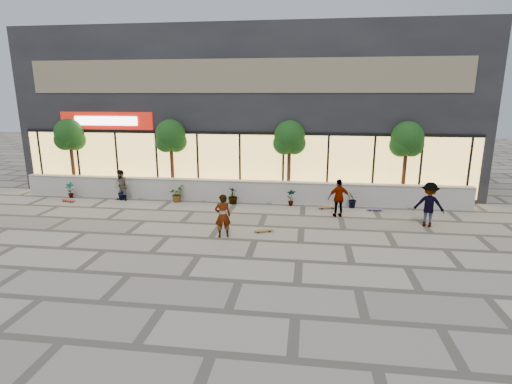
# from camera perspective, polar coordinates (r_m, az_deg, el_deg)

# --- Properties ---
(ground) EXTENTS (80.00, 80.00, 0.00)m
(ground) POSITION_cam_1_polar(r_m,az_deg,el_deg) (13.31, -8.19, -9.00)
(ground) COLOR #A49D8E
(ground) RESTS_ON ground
(planter_wall) EXTENTS (22.00, 0.42, 1.04)m
(planter_wall) POSITION_cam_1_polar(r_m,az_deg,el_deg) (19.65, -2.75, 0.21)
(planter_wall) COLOR beige
(planter_wall) RESTS_ON ground
(retail_building) EXTENTS (24.00, 9.17, 8.50)m
(retail_building) POSITION_cam_1_polar(r_m,az_deg,el_deg) (24.54, -0.52, 11.71)
(retail_building) COLOR black
(retail_building) RESTS_ON ground
(shrub_a) EXTENTS (0.43, 0.29, 0.81)m
(shrub_a) POSITION_cam_1_polar(r_m,az_deg,el_deg) (22.32, -25.03, 0.25)
(shrub_a) COLOR #133811
(shrub_a) RESTS_ON ground
(shrub_b) EXTENTS (0.57, 0.57, 0.81)m
(shrub_b) POSITION_cam_1_polar(r_m,az_deg,el_deg) (20.95, -18.55, 0.02)
(shrub_b) COLOR #133811
(shrub_b) RESTS_ON ground
(shrub_c) EXTENTS (0.68, 0.77, 0.81)m
(shrub_c) POSITION_cam_1_polar(r_m,az_deg,el_deg) (19.89, -11.29, -0.23)
(shrub_c) COLOR #133811
(shrub_c) RESTS_ON ground
(shrub_d) EXTENTS (0.64, 0.64, 0.81)m
(shrub_d) POSITION_cam_1_polar(r_m,az_deg,el_deg) (19.17, -3.34, -0.50)
(shrub_d) COLOR #133811
(shrub_d) RESTS_ON ground
(shrub_e) EXTENTS (0.46, 0.35, 0.81)m
(shrub_e) POSITION_cam_1_polar(r_m,az_deg,el_deg) (18.85, 5.05, -0.78)
(shrub_e) COLOR #133811
(shrub_e) RESTS_ON ground
(shrub_f) EXTENTS (0.55, 0.57, 0.81)m
(shrub_f) POSITION_cam_1_polar(r_m,az_deg,el_deg) (18.95, 13.53, -1.04)
(shrub_f) COLOR #133811
(shrub_f) RESTS_ON ground
(tree_west) EXTENTS (1.60, 1.50, 3.92)m
(tree_west) POSITION_cam_1_polar(r_m,az_deg,el_deg) (23.24, -25.08, 7.20)
(tree_west) COLOR #412417
(tree_west) RESTS_ON ground
(tree_midwest) EXTENTS (1.60, 1.50, 3.92)m
(tree_midwest) POSITION_cam_1_polar(r_m,az_deg,el_deg) (20.81, -12.09, 7.57)
(tree_midwest) COLOR #412417
(tree_midwest) RESTS_ON ground
(tree_mideast) EXTENTS (1.60, 1.50, 3.92)m
(tree_mideast) POSITION_cam_1_polar(r_m,az_deg,el_deg) (19.63, 4.79, 7.47)
(tree_mideast) COLOR #412417
(tree_mideast) RESTS_ON ground
(tree_east) EXTENTS (1.60, 1.50, 3.92)m
(tree_east) POSITION_cam_1_polar(r_m,az_deg,el_deg) (20.12, 20.74, 6.78)
(tree_east) COLOR #412417
(tree_east) RESTS_ON ground
(skater_center) EXTENTS (0.68, 0.56, 1.62)m
(skater_center) POSITION_cam_1_polar(r_m,az_deg,el_deg) (14.63, -4.77, -3.41)
(skater_center) COLOR silver
(skater_center) RESTS_ON ground
(skater_left) EXTENTS (0.86, 0.74, 1.53)m
(skater_left) POSITION_cam_1_polar(r_m,az_deg,el_deg) (20.71, -18.64, 0.89)
(skater_left) COLOR tan
(skater_left) RESTS_ON ground
(skater_right_near) EXTENTS (1.03, 0.61, 1.64)m
(skater_right_near) POSITION_cam_1_polar(r_m,az_deg,el_deg) (17.38, 11.77, -0.86)
(skater_right_near) COLOR silver
(skater_right_near) RESTS_ON ground
(skater_right_far) EXTENTS (1.29, 0.95, 1.79)m
(skater_right_far) POSITION_cam_1_polar(r_m,az_deg,el_deg) (17.18, 23.48, -1.65)
(skater_right_far) COLOR maroon
(skater_right_far) RESTS_ON ground
(skateboard_center) EXTENTS (0.75, 0.44, 0.09)m
(skateboard_center) POSITION_cam_1_polar(r_m,az_deg,el_deg) (15.29, 1.12, -5.51)
(skateboard_center) COLOR brown
(skateboard_center) RESTS_ON ground
(skateboard_left) EXTENTS (0.82, 0.41, 0.10)m
(skateboard_left) POSITION_cam_1_polar(r_m,az_deg,el_deg) (21.64, -25.28, -1.06)
(skateboard_left) COLOR #B02E21
(skateboard_left) RESTS_ON ground
(skateboard_right_near) EXTENTS (0.87, 0.42, 0.10)m
(skateboard_right_near) POSITION_cam_1_polar(r_m,az_deg,el_deg) (18.63, 10.16, -2.15)
(skateboard_right_near) COLOR #9A5132
(skateboard_right_near) RESTS_ON ground
(skateboard_right_far) EXTENTS (0.70, 0.18, 0.08)m
(skateboard_right_far) POSITION_cam_1_polar(r_m,az_deg,el_deg) (18.82, 16.62, -2.40)
(skateboard_right_far) COLOR #6C569F
(skateboard_right_far) RESTS_ON ground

